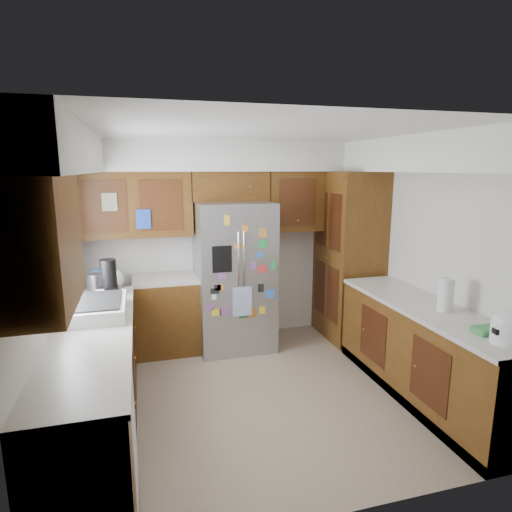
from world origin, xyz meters
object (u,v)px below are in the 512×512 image
Objects in this scene: fridge at (234,276)px; rice_cooker at (510,328)px; paper_towel at (446,295)px; pantry at (349,256)px.

fridge is 2.98m from rice_cooker.
fridge is 2.40m from paper_towel.
pantry is 1.51m from fridge.
pantry is at bearing 91.45° from paper_towel.
fridge is 5.96× the size of paper_towel.
paper_towel is at bearing 86.54° from rice_cooker.
pantry is 1.77m from paper_towel.
rice_cooker is 0.90× the size of paper_towel.
fridge is at bearing 177.94° from pantry.
pantry reaches higher than fridge.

